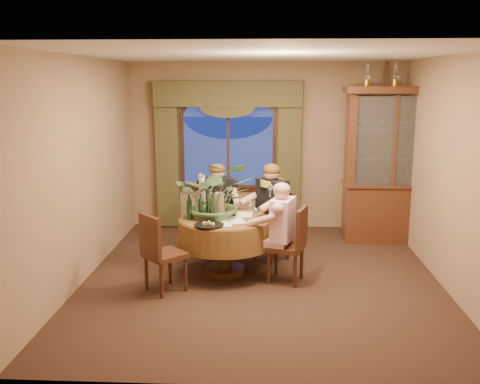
{
  "coord_description": "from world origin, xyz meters",
  "views": [
    {
      "loc": [
        0.06,
        -6.53,
        2.51
      ],
      "look_at": [
        -0.28,
        0.15,
        1.1
      ],
      "focal_mm": 40.0,
      "sensor_mm": 36.0,
      "label": 1
    }
  ],
  "objects_px": {
    "person_pink": "(282,233)",
    "china_cabinet": "(390,165)",
    "wine_bottle_3": "(212,206)",
    "wine_bottle_4": "(189,207)",
    "olive_bowl": "(230,217)",
    "wine_bottle_0": "(198,204)",
    "oil_lamp_center": "(396,75)",
    "dining_table": "(225,246)",
    "person_back": "(218,209)",
    "wine_bottle_2": "(211,205)",
    "wine_bottle_5": "(201,206)",
    "oil_lamp_left": "(367,75)",
    "chair_back": "(219,220)",
    "oil_lamp_right": "(424,75)",
    "chair_back_right": "(271,226)",
    "chair_front_left": "(165,253)",
    "stoneware_vase": "(219,204)",
    "person_scarf": "(272,213)",
    "wine_bottle_1": "(208,202)",
    "chair_right": "(286,245)",
    "centerpiece_plant": "(216,168)"
  },
  "relations": [
    {
      "from": "dining_table",
      "to": "wine_bottle_5",
      "type": "xyz_separation_m",
      "value": [
        -0.3,
        -0.05,
        0.54
      ]
    },
    {
      "from": "china_cabinet",
      "to": "person_back",
      "type": "relative_size",
      "value": 1.79
    },
    {
      "from": "person_scarf",
      "to": "oil_lamp_right",
      "type": "bearing_deg",
      "value": -104.63
    },
    {
      "from": "oil_lamp_center",
      "to": "olive_bowl",
      "type": "xyz_separation_m",
      "value": [
        -2.38,
        -1.63,
        -1.81
      ]
    },
    {
      "from": "chair_back_right",
      "to": "wine_bottle_2",
      "type": "relative_size",
      "value": 2.91
    },
    {
      "from": "chair_right",
      "to": "china_cabinet",
      "type": "bearing_deg",
      "value": -24.62
    },
    {
      "from": "chair_right",
      "to": "wine_bottle_1",
      "type": "xyz_separation_m",
      "value": [
        -1.02,
        0.44,
        0.44
      ]
    },
    {
      "from": "person_scarf",
      "to": "wine_bottle_2",
      "type": "height_order",
      "value": "person_scarf"
    },
    {
      "from": "person_pink",
      "to": "wine_bottle_2",
      "type": "height_order",
      "value": "person_pink"
    },
    {
      "from": "oil_lamp_left",
      "to": "wine_bottle_2",
      "type": "bearing_deg",
      "value": -144.51
    },
    {
      "from": "person_back",
      "to": "olive_bowl",
      "type": "distance_m",
      "value": 0.88
    },
    {
      "from": "person_pink",
      "to": "china_cabinet",
      "type": "bearing_deg",
      "value": -24.61
    },
    {
      "from": "person_pink",
      "to": "stoneware_vase",
      "type": "bearing_deg",
      "value": 83.11
    },
    {
      "from": "wine_bottle_3",
      "to": "wine_bottle_5",
      "type": "distance_m",
      "value": 0.14
    },
    {
      "from": "oil_lamp_right",
      "to": "chair_back_right",
      "type": "height_order",
      "value": "oil_lamp_right"
    },
    {
      "from": "china_cabinet",
      "to": "wine_bottle_1",
      "type": "distance_m",
      "value": 3.04
    },
    {
      "from": "chair_back",
      "to": "chair_back_right",
      "type": "bearing_deg",
      "value": 148.96
    },
    {
      "from": "oil_lamp_center",
      "to": "dining_table",
      "type": "bearing_deg",
      "value": -146.81
    },
    {
      "from": "oil_lamp_center",
      "to": "chair_back",
      "type": "height_order",
      "value": "oil_lamp_center"
    },
    {
      "from": "person_scarf",
      "to": "person_back",
      "type": "bearing_deg",
      "value": 29.65
    },
    {
      "from": "chair_front_left",
      "to": "dining_table",
      "type": "bearing_deg",
      "value": 90.0
    },
    {
      "from": "china_cabinet",
      "to": "chair_right",
      "type": "distance_m",
      "value": 2.59
    },
    {
      "from": "stoneware_vase",
      "to": "wine_bottle_4",
      "type": "relative_size",
      "value": 0.93
    },
    {
      "from": "chair_back",
      "to": "wine_bottle_2",
      "type": "distance_m",
      "value": 0.98
    },
    {
      "from": "chair_back_right",
      "to": "centerpiece_plant",
      "type": "height_order",
      "value": "centerpiece_plant"
    },
    {
      "from": "chair_front_left",
      "to": "wine_bottle_2",
      "type": "relative_size",
      "value": 2.91
    },
    {
      "from": "china_cabinet",
      "to": "oil_lamp_center",
      "type": "xyz_separation_m",
      "value": [
        0.0,
        0.0,
        1.38
      ]
    },
    {
      "from": "oil_lamp_right",
      "to": "olive_bowl",
      "type": "bearing_deg",
      "value": -149.75
    },
    {
      "from": "oil_lamp_right",
      "to": "centerpiece_plant",
      "type": "height_order",
      "value": "oil_lamp_right"
    },
    {
      "from": "oil_lamp_right",
      "to": "chair_back",
      "type": "height_order",
      "value": "oil_lamp_right"
    },
    {
      "from": "olive_bowl",
      "to": "wine_bottle_0",
      "type": "xyz_separation_m",
      "value": [
        -0.43,
        0.12,
        0.14
      ]
    },
    {
      "from": "wine_bottle_2",
      "to": "centerpiece_plant",
      "type": "bearing_deg",
      "value": 53.88
    },
    {
      "from": "chair_back_right",
      "to": "olive_bowl",
      "type": "relative_size",
      "value": 6.35
    },
    {
      "from": "oil_lamp_left",
      "to": "stoneware_vase",
      "type": "relative_size",
      "value": 1.11
    },
    {
      "from": "china_cabinet",
      "to": "wine_bottle_3",
      "type": "bearing_deg",
      "value": -147.85
    },
    {
      "from": "china_cabinet",
      "to": "oil_lamp_left",
      "type": "bearing_deg",
      "value": 180.0
    },
    {
      "from": "wine_bottle_2",
      "to": "wine_bottle_3",
      "type": "height_order",
      "value": "same"
    },
    {
      "from": "person_scarf",
      "to": "wine_bottle_0",
      "type": "height_order",
      "value": "person_scarf"
    },
    {
      "from": "wine_bottle_4",
      "to": "oil_lamp_right",
      "type": "bearing_deg",
      "value": 27.02
    },
    {
      "from": "chair_right",
      "to": "chair_back_right",
      "type": "bearing_deg",
      "value": 28.91
    },
    {
      "from": "chair_back_right",
      "to": "chair_front_left",
      "type": "distance_m",
      "value": 1.78
    },
    {
      "from": "chair_front_left",
      "to": "wine_bottle_3",
      "type": "distance_m",
      "value": 0.89
    },
    {
      "from": "stoneware_vase",
      "to": "oil_lamp_center",
      "type": "bearing_deg",
      "value": 29.92
    },
    {
      "from": "chair_back",
      "to": "person_pink",
      "type": "height_order",
      "value": "person_pink"
    },
    {
      "from": "chair_front_left",
      "to": "wine_bottle_2",
      "type": "xyz_separation_m",
      "value": [
        0.49,
        0.65,
        0.44
      ]
    },
    {
      "from": "dining_table",
      "to": "china_cabinet",
      "type": "xyz_separation_m",
      "value": [
        2.45,
        1.6,
        0.83
      ]
    },
    {
      "from": "wine_bottle_3",
      "to": "wine_bottle_4",
      "type": "xyz_separation_m",
      "value": [
        -0.28,
        -0.05,
        0.0
      ]
    },
    {
      "from": "person_back",
      "to": "chair_front_left",
      "type": "bearing_deg",
      "value": 59.28
    },
    {
      "from": "person_pink",
      "to": "person_back",
      "type": "relative_size",
      "value": 0.95
    },
    {
      "from": "dining_table",
      "to": "wine_bottle_2",
      "type": "height_order",
      "value": "wine_bottle_2"
    }
  ]
}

